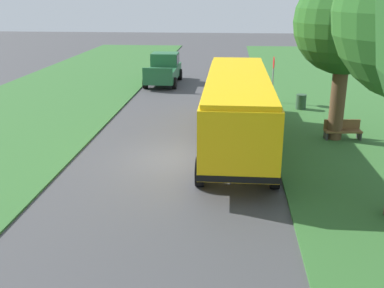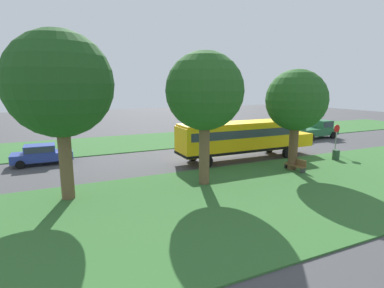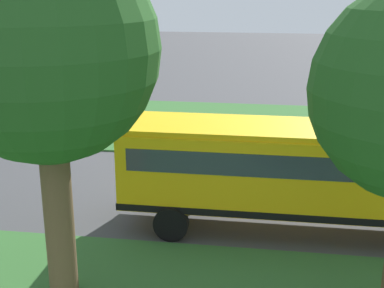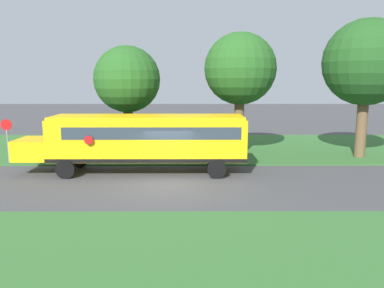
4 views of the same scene
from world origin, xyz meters
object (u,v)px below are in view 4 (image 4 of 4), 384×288
(school_bus, at_px, (143,138))
(oak_tree_beside_bus, at_px, (128,80))
(trash_bin, at_px, (45,152))
(oak_tree_roadside_mid, at_px, (238,70))
(oak_tree_far_end, at_px, (366,63))
(park_bench, at_px, (130,148))
(stop_sign, at_px, (7,136))

(school_bus, height_order, oak_tree_beside_bus, oak_tree_beside_bus)
(trash_bin, bearing_deg, oak_tree_roadside_mid, 94.15)
(school_bus, relative_size, oak_tree_beside_bus, 1.71)
(school_bus, distance_m, trash_bin, 7.90)
(oak_tree_beside_bus, bearing_deg, school_bus, 18.57)
(oak_tree_far_end, bearing_deg, school_bus, -74.65)
(park_bench, bearing_deg, oak_tree_roadside_mid, 88.90)
(stop_sign, distance_m, park_bench, 7.54)
(oak_tree_beside_bus, xyz_separation_m, trash_bin, (0.61, -5.43, -4.61))
(oak_tree_far_end, height_order, park_bench, oak_tree_far_end)
(oak_tree_roadside_mid, distance_m, trash_bin, 13.64)
(stop_sign, relative_size, trash_bin, 3.04)
(stop_sign, height_order, park_bench, stop_sign)
(oak_tree_far_end, distance_m, park_bench, 16.18)
(stop_sign, height_order, trash_bin, stop_sign)
(school_bus, bearing_deg, park_bench, -162.25)
(oak_tree_roadside_mid, xyz_separation_m, oak_tree_far_end, (0.81, 7.91, 0.46))
(oak_tree_roadside_mid, xyz_separation_m, stop_sign, (2.38, -14.20, -3.93))
(school_bus, distance_m, oak_tree_beside_bus, 5.47)
(school_bus, relative_size, oak_tree_far_end, 1.40)
(school_bus, distance_m, oak_tree_roadside_mid, 8.21)
(oak_tree_beside_bus, distance_m, park_bench, 4.60)
(oak_tree_roadside_mid, height_order, stop_sign, oak_tree_roadside_mid)
(oak_tree_far_end, relative_size, stop_sign, 3.24)
(school_bus, height_order, stop_sign, school_bus)
(oak_tree_beside_bus, relative_size, stop_sign, 2.64)
(trash_bin, bearing_deg, stop_sign, -48.06)
(oak_tree_beside_bus, relative_size, oak_tree_far_end, 0.82)
(oak_tree_beside_bus, height_order, oak_tree_roadside_mid, oak_tree_roadside_mid)
(trash_bin, bearing_deg, park_bench, 101.10)
(park_bench, bearing_deg, oak_tree_far_end, 86.40)
(oak_tree_beside_bus, xyz_separation_m, oak_tree_far_end, (0.51, 15.05, 1.07))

